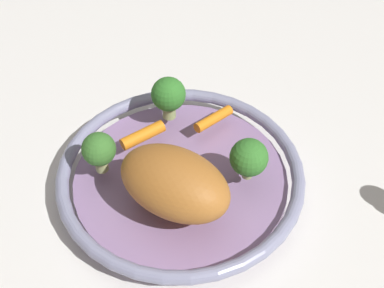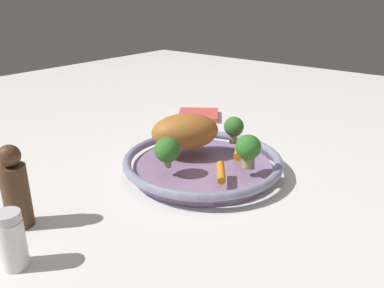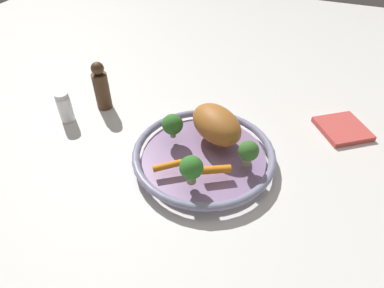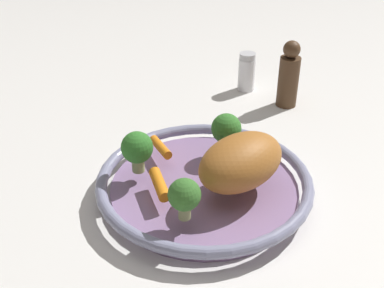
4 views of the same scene
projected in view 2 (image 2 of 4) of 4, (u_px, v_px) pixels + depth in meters
The scene contains 11 objects.
ground_plane at pixel (202, 173), 0.82m from camera, with size 2.60×2.60×0.00m, color silver.
serving_bowl at pixel (203, 164), 0.82m from camera, with size 0.33×0.33×0.04m.
roast_chicken_piece at pixel (185, 132), 0.84m from camera, with size 0.14×0.09×0.08m, color #A96529.
baby_carrot_back at pixel (239, 152), 0.81m from camera, with size 0.02×0.02×0.06m, color orange.
baby_carrot_near_rim at pixel (221, 172), 0.72m from camera, with size 0.01×0.01×0.06m, color orange.
broccoli_floret_mid at pixel (248, 148), 0.74m from camera, with size 0.05×0.05×0.07m.
broccoli_floret_small at pixel (167, 150), 0.75m from camera, with size 0.05×0.05×0.06m.
broccoli_floret_large at pixel (234, 127), 0.87m from camera, with size 0.04×0.04×0.06m.
salt_shaker at pixel (12, 240), 0.53m from camera, with size 0.04×0.04×0.09m.
pepper_mill at pixel (15, 189), 0.62m from camera, with size 0.04×0.04×0.14m.
dish_towel at pixel (198, 115), 1.18m from camera, with size 0.12×0.12×0.01m, color #D14C47.
Camera 2 is at (-0.60, -0.45, 0.36)m, focal length 36.79 mm.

